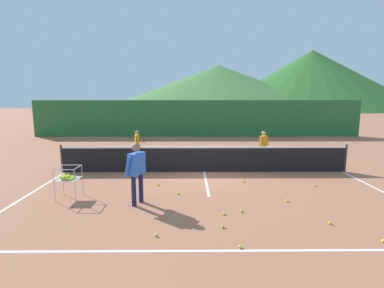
{
  "coord_description": "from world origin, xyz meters",
  "views": [
    {
      "loc": [
        -0.56,
        -10.8,
        2.84
      ],
      "look_at": [
        -0.47,
        -0.38,
        1.14
      ],
      "focal_mm": 27.41,
      "sensor_mm": 36.0,
      "label": 1
    }
  ],
  "objects_px": {
    "student_1": "(263,143)",
    "tennis_ball_7": "(287,201)",
    "tennis_ball_5": "(330,223)",
    "tennis_ball_8": "(240,247)",
    "student_0": "(137,141)",
    "tennis_ball_3": "(158,185)",
    "tennis_ball_9": "(315,185)",
    "tennis_ball_11": "(156,235)",
    "tennis_ball_4": "(223,226)",
    "instructor": "(137,168)",
    "tennis_ball_0": "(383,241)",
    "tennis_ball_6": "(224,214)",
    "tennis_ball_1": "(242,211)",
    "tennis_net": "(204,159)",
    "tennis_ball_10": "(244,181)",
    "ball_cart": "(68,178)",
    "tennis_ball_2": "(178,193)"
  },
  "relations": [
    {
      "from": "student_1",
      "to": "tennis_ball_7",
      "type": "height_order",
      "value": "student_1"
    },
    {
      "from": "tennis_ball_5",
      "to": "tennis_ball_8",
      "type": "distance_m",
      "value": 2.42
    },
    {
      "from": "student_0",
      "to": "tennis_ball_3",
      "type": "xyz_separation_m",
      "value": [
        1.47,
        -4.66,
        -0.71
      ]
    },
    {
      "from": "tennis_ball_5",
      "to": "tennis_ball_9",
      "type": "distance_m",
      "value": 2.93
    },
    {
      "from": "tennis_ball_7",
      "to": "tennis_ball_11",
      "type": "relative_size",
      "value": 1.0
    },
    {
      "from": "tennis_ball_4",
      "to": "instructor",
      "type": "bearing_deg",
      "value": 145.08
    },
    {
      "from": "tennis_ball_0",
      "to": "tennis_ball_6",
      "type": "xyz_separation_m",
      "value": [
        -2.97,
        1.38,
        0.0
      ]
    },
    {
      "from": "tennis_ball_9",
      "to": "tennis_ball_11",
      "type": "relative_size",
      "value": 1.0
    },
    {
      "from": "tennis_ball_1",
      "to": "tennis_ball_5",
      "type": "distance_m",
      "value": 1.99
    },
    {
      "from": "student_1",
      "to": "tennis_ball_6",
      "type": "relative_size",
      "value": 19.32
    },
    {
      "from": "tennis_ball_3",
      "to": "tennis_ball_6",
      "type": "height_order",
      "value": "same"
    },
    {
      "from": "tennis_net",
      "to": "tennis_ball_10",
      "type": "bearing_deg",
      "value": -48.22
    },
    {
      "from": "tennis_ball_5",
      "to": "tennis_net",
      "type": "bearing_deg",
      "value": 119.16
    },
    {
      "from": "ball_cart",
      "to": "tennis_ball_8",
      "type": "relative_size",
      "value": 13.22
    },
    {
      "from": "tennis_ball_2",
      "to": "tennis_ball_7",
      "type": "xyz_separation_m",
      "value": [
        3.0,
        -0.64,
        0.0
      ]
    },
    {
      "from": "tennis_net",
      "to": "ball_cart",
      "type": "bearing_deg",
      "value": -144.19
    },
    {
      "from": "tennis_ball_2",
      "to": "tennis_ball_11",
      "type": "bearing_deg",
      "value": -97.74
    },
    {
      "from": "tennis_ball_0",
      "to": "tennis_ball_4",
      "type": "distance_m",
      "value": 3.16
    },
    {
      "from": "tennis_ball_0",
      "to": "tennis_ball_4",
      "type": "height_order",
      "value": "same"
    },
    {
      "from": "tennis_net",
      "to": "tennis_ball_8",
      "type": "height_order",
      "value": "tennis_net"
    },
    {
      "from": "tennis_ball_3",
      "to": "student_1",
      "type": "bearing_deg",
      "value": 41.52
    },
    {
      "from": "tennis_ball_8",
      "to": "tennis_ball_4",
      "type": "bearing_deg",
      "value": 104.86
    },
    {
      "from": "tennis_ball_1",
      "to": "tennis_ball_6",
      "type": "relative_size",
      "value": 1.0
    },
    {
      "from": "tennis_ball_3",
      "to": "tennis_ball_11",
      "type": "distance_m",
      "value": 3.46
    },
    {
      "from": "tennis_net",
      "to": "tennis_ball_4",
      "type": "height_order",
      "value": "tennis_net"
    },
    {
      "from": "tennis_ball_2",
      "to": "tennis_ball_8",
      "type": "height_order",
      "value": "same"
    },
    {
      "from": "tennis_ball_3",
      "to": "tennis_ball_11",
      "type": "bearing_deg",
      "value": -84.89
    },
    {
      "from": "tennis_net",
      "to": "tennis_ball_11",
      "type": "distance_m",
      "value": 5.35
    },
    {
      "from": "tennis_net",
      "to": "student_0",
      "type": "relative_size",
      "value": 8.7
    },
    {
      "from": "tennis_ball_2",
      "to": "tennis_ball_7",
      "type": "relative_size",
      "value": 1.0
    },
    {
      "from": "tennis_net",
      "to": "tennis_ball_8",
      "type": "xyz_separation_m",
      "value": [
        0.4,
        -5.67,
        -0.47
      ]
    },
    {
      "from": "tennis_ball_2",
      "to": "tennis_ball_5",
      "type": "bearing_deg",
      "value": -30.69
    },
    {
      "from": "instructor",
      "to": "student_1",
      "type": "relative_size",
      "value": 1.26
    },
    {
      "from": "tennis_net",
      "to": "tennis_ball_2",
      "type": "distance_m",
      "value": 2.77
    },
    {
      "from": "tennis_ball_6",
      "to": "tennis_ball_11",
      "type": "height_order",
      "value": "same"
    },
    {
      "from": "tennis_net",
      "to": "tennis_ball_3",
      "type": "bearing_deg",
      "value": -131.85
    },
    {
      "from": "tennis_ball_0",
      "to": "tennis_ball_8",
      "type": "relative_size",
      "value": 1.0
    },
    {
      "from": "tennis_ball_2",
      "to": "instructor",
      "type": "bearing_deg",
      "value": -144.62
    },
    {
      "from": "student_1",
      "to": "tennis_ball_2",
      "type": "relative_size",
      "value": 19.32
    },
    {
      "from": "ball_cart",
      "to": "tennis_ball_9",
      "type": "relative_size",
      "value": 13.22
    },
    {
      "from": "tennis_ball_2",
      "to": "tennis_ball_4",
      "type": "height_order",
      "value": "same"
    },
    {
      "from": "student_0",
      "to": "tennis_ball_6",
      "type": "bearing_deg",
      "value": -64.78
    },
    {
      "from": "tennis_ball_7",
      "to": "ball_cart",
      "type": "bearing_deg",
      "value": 176.62
    },
    {
      "from": "tennis_ball_3",
      "to": "ball_cart",
      "type": "bearing_deg",
      "value": -155.0
    },
    {
      "from": "tennis_ball_2",
      "to": "tennis_ball_7",
      "type": "bearing_deg",
      "value": -12.07
    },
    {
      "from": "tennis_ball_11",
      "to": "tennis_ball_5",
      "type": "bearing_deg",
      "value": 8.05
    },
    {
      "from": "tennis_ball_3",
      "to": "tennis_ball_10",
      "type": "bearing_deg",
      "value": 6.94
    },
    {
      "from": "tennis_net",
      "to": "ball_cart",
      "type": "xyz_separation_m",
      "value": [
        -3.96,
        -2.86,
        0.09
      ]
    },
    {
      "from": "tennis_ball_9",
      "to": "tennis_ball_10",
      "type": "height_order",
      "value": "same"
    },
    {
      "from": "instructor",
      "to": "tennis_ball_6",
      "type": "xyz_separation_m",
      "value": [
        2.22,
        -0.77,
        -0.96
      ]
    }
  ]
}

